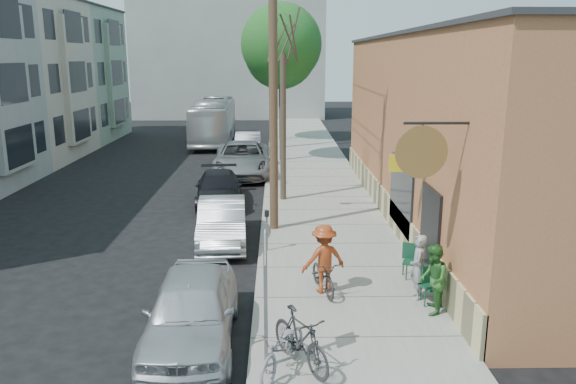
{
  "coord_description": "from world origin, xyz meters",
  "views": [
    {
      "loc": [
        2.58,
        -14.58,
        5.83
      ],
      "look_at": [
        2.91,
        3.26,
        1.5
      ],
      "focal_mm": 35.0,
      "sensor_mm": 36.0,
      "label": 1
    }
  ],
  "objects_px": {
    "parked_bike_b": "(283,349)",
    "parking_meter_near": "(267,224)",
    "car_0": "(192,310)",
    "bus": "(214,121)",
    "sign_post": "(266,283)",
    "patio_chair_a": "(412,262)",
    "car_4": "(248,144)",
    "utility_pole_near": "(271,70)",
    "tree_leafy_far": "(280,53)",
    "car_2": "(219,189)",
    "tree_leafy_mid": "(281,44)",
    "patio_chair_b": "(432,286)",
    "patron_green": "(433,279)",
    "patron_grey": "(418,267)",
    "tree_bare": "(283,128)",
    "car_1": "(222,222)",
    "car_3": "(242,159)",
    "parking_meter_far": "(270,167)",
    "parked_bike_a": "(301,339)",
    "cyclist": "(324,259)"
  },
  "relations": [
    {
      "from": "parked_bike_b",
      "to": "parking_meter_near",
      "type": "bearing_deg",
      "value": 119.29
    },
    {
      "from": "car_0",
      "to": "bus",
      "type": "relative_size",
      "value": 0.42
    },
    {
      "from": "bus",
      "to": "sign_post",
      "type": "bearing_deg",
      "value": -83.7
    },
    {
      "from": "patio_chair_a",
      "to": "car_4",
      "type": "relative_size",
      "value": 0.21
    },
    {
      "from": "utility_pole_near",
      "to": "tree_leafy_far",
      "type": "xyz_separation_m",
      "value": [
        0.41,
        21.1,
        0.65
      ]
    },
    {
      "from": "bus",
      "to": "tree_leafy_far",
      "type": "bearing_deg",
      "value": 1.6
    },
    {
      "from": "car_2",
      "to": "tree_leafy_mid",
      "type": "bearing_deg",
      "value": 69.03
    },
    {
      "from": "patio_chair_b",
      "to": "patron_green",
      "type": "bearing_deg",
      "value": -127.24
    },
    {
      "from": "patron_grey",
      "to": "car_4",
      "type": "xyz_separation_m",
      "value": [
        -5.11,
        20.81,
        -0.25
      ]
    },
    {
      "from": "patio_chair_a",
      "to": "patron_grey",
      "type": "bearing_deg",
      "value": -76.39
    },
    {
      "from": "tree_bare",
      "to": "car_1",
      "type": "height_order",
      "value": "tree_bare"
    },
    {
      "from": "patio_chair_b",
      "to": "car_3",
      "type": "height_order",
      "value": "car_3"
    },
    {
      "from": "parking_meter_far",
      "to": "tree_bare",
      "type": "xyz_separation_m",
      "value": [
        0.55,
        -2.54,
        2.06
      ]
    },
    {
      "from": "utility_pole_near",
      "to": "parking_meter_far",
      "type": "bearing_deg",
      "value": 91.23
    },
    {
      "from": "tree_bare",
      "to": "patron_grey",
      "type": "distance_m",
      "value": 10.42
    },
    {
      "from": "bus",
      "to": "car_1",
      "type": "bearing_deg",
      "value": -84.9
    },
    {
      "from": "parking_meter_far",
      "to": "patio_chair_a",
      "type": "bearing_deg",
      "value": -70.64
    },
    {
      "from": "car_2",
      "to": "bus",
      "type": "xyz_separation_m",
      "value": [
        -2.05,
        17.07,
        0.83
      ]
    },
    {
      "from": "sign_post",
      "to": "car_0",
      "type": "distance_m",
      "value": 2.21
    },
    {
      "from": "tree_leafy_far",
      "to": "patron_grey",
      "type": "relative_size",
      "value": 5.27
    },
    {
      "from": "patron_green",
      "to": "tree_bare",
      "type": "bearing_deg",
      "value": -149.07
    },
    {
      "from": "car_0",
      "to": "car_1",
      "type": "height_order",
      "value": "car_0"
    },
    {
      "from": "parking_meter_far",
      "to": "car_2",
      "type": "xyz_separation_m",
      "value": [
        -2.04,
        -2.76,
        -0.34
      ]
    },
    {
      "from": "patio_chair_b",
      "to": "parked_bike_a",
      "type": "relative_size",
      "value": 0.48
    },
    {
      "from": "tree_bare",
      "to": "patio_chair_a",
      "type": "xyz_separation_m",
      "value": [
        3.3,
        -8.42,
        -2.46
      ]
    },
    {
      "from": "parked_bike_b",
      "to": "car_0",
      "type": "height_order",
      "value": "car_0"
    },
    {
      "from": "patron_green",
      "to": "car_1",
      "type": "bearing_deg",
      "value": -122.32
    },
    {
      "from": "utility_pole_near",
      "to": "tree_leafy_mid",
      "type": "relative_size",
      "value": 1.18
    },
    {
      "from": "patio_chair_b",
      "to": "car_0",
      "type": "bearing_deg",
      "value": 173.06
    },
    {
      "from": "car_0",
      "to": "tree_bare",
      "type": "bearing_deg",
      "value": 78.55
    },
    {
      "from": "patio_chair_a",
      "to": "tree_leafy_far",
      "type": "bearing_deg",
      "value": 119.29
    },
    {
      "from": "parked_bike_a",
      "to": "car_3",
      "type": "distance_m",
      "value": 18.34
    },
    {
      "from": "car_1",
      "to": "bus",
      "type": "distance_m",
      "value": 22.07
    },
    {
      "from": "parking_meter_far",
      "to": "cyclist",
      "type": "bearing_deg",
      "value": -83.02
    },
    {
      "from": "parked_bike_a",
      "to": "car_2",
      "type": "xyz_separation_m",
      "value": [
        -2.78,
        12.5,
        -0.05
      ]
    },
    {
      "from": "parked_bike_a",
      "to": "car_0",
      "type": "xyz_separation_m",
      "value": [
        -2.19,
        1.17,
        0.06
      ]
    },
    {
      "from": "patron_green",
      "to": "car_3",
      "type": "relative_size",
      "value": 0.27
    },
    {
      "from": "car_0",
      "to": "patio_chair_b",
      "type": "bearing_deg",
      "value": 14.26
    },
    {
      "from": "patron_grey",
      "to": "car_1",
      "type": "distance_m",
      "value": 6.92
    },
    {
      "from": "tree_leafy_far",
      "to": "car_4",
      "type": "bearing_deg",
      "value": -108.36
    },
    {
      "from": "patron_green",
      "to": "car_0",
      "type": "distance_m",
      "value": 5.36
    },
    {
      "from": "parking_meter_far",
      "to": "parked_bike_a",
      "type": "distance_m",
      "value": 15.28
    },
    {
      "from": "parking_meter_near",
      "to": "car_1",
      "type": "relative_size",
      "value": 0.29
    },
    {
      "from": "patio_chair_b",
      "to": "cyclist",
      "type": "xyz_separation_m",
      "value": [
        -2.48,
        0.74,
        0.42
      ]
    },
    {
      "from": "tree_bare",
      "to": "car_4",
      "type": "height_order",
      "value": "tree_bare"
    },
    {
      "from": "patio_chair_a",
      "to": "patron_grey",
      "type": "xyz_separation_m",
      "value": [
        -0.19,
        -1.3,
        0.36
      ]
    },
    {
      "from": "patio_chair_b",
      "to": "car_1",
      "type": "bearing_deg",
      "value": 114.46
    },
    {
      "from": "patron_green",
      "to": "patio_chair_b",
      "type": "bearing_deg",
      "value": 179.3
    },
    {
      "from": "sign_post",
      "to": "car_1",
      "type": "relative_size",
      "value": 0.66
    },
    {
      "from": "sign_post",
      "to": "car_4",
      "type": "relative_size",
      "value": 0.66
    }
  ]
}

